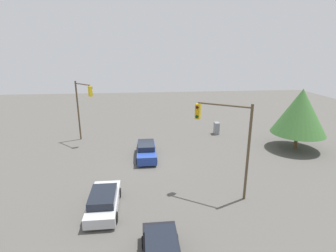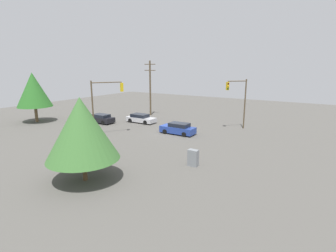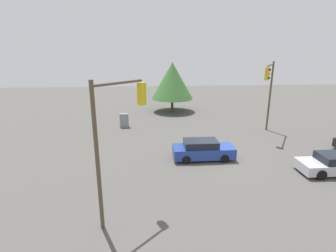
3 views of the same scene
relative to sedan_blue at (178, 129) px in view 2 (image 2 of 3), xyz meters
name	(u,v)px [view 2 (image 2 of 3)]	position (x,y,z in m)	size (l,w,h in m)	color
ground_plane	(172,133)	(-0.81, -0.09, -0.69)	(80.00, 80.00, 0.00)	#54514C
sedan_blue	(178,129)	(0.00, 0.00, 0.00)	(4.47, 1.89, 1.44)	#233D93
sedan_silver	(141,118)	(-8.19, 2.95, -0.06)	(4.59, 1.95, 1.30)	silver
sedan_dark	(101,119)	(-13.21, -0.41, -0.03)	(4.40, 1.91, 1.34)	black
traffic_signal_main	(238,96)	(5.43, 6.68, 3.82)	(2.21, 2.18, 6.71)	brown
traffic_signal_cross	(104,99)	(-7.14, -5.40, 3.91)	(2.26, 3.36, 6.76)	brown
utility_pole_tall	(150,87)	(-10.55, 8.82, 4.23)	(2.20, 0.28, 9.28)	brown
electrical_cabinet	(193,158)	(6.47, -8.73, 0.03)	(0.87, 0.54, 1.45)	gray
tree_corner	(82,129)	(0.82, -15.60, 3.30)	(5.35, 5.35, 6.30)	brown
tree_left	(33,90)	(-22.25, -4.99, 4.21)	(5.08, 5.08, 7.47)	brown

